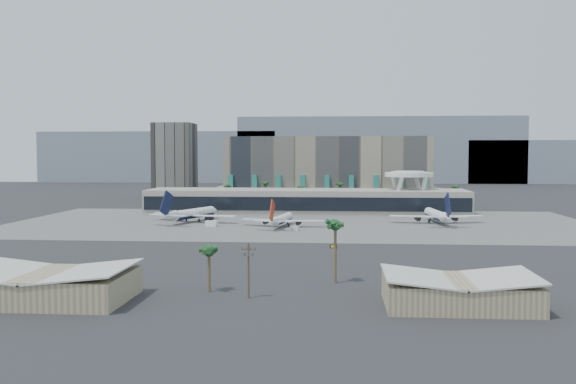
# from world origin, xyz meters

# --- Properties ---
(ground) EXTENTS (900.00, 900.00, 0.00)m
(ground) POSITION_xyz_m (0.00, 0.00, 0.00)
(ground) COLOR #232326
(ground) RESTS_ON ground
(apron_pad) EXTENTS (260.00, 130.00, 0.06)m
(apron_pad) POSITION_xyz_m (0.00, 55.00, 0.03)
(apron_pad) COLOR #5B5B59
(apron_pad) RESTS_ON ground
(mountain_ridge) EXTENTS (680.00, 60.00, 70.00)m
(mountain_ridge) POSITION_xyz_m (27.88, 470.00, 29.89)
(mountain_ridge) COLOR gray
(mountain_ridge) RESTS_ON ground
(hotel) EXTENTS (140.00, 30.00, 42.00)m
(hotel) POSITION_xyz_m (10.00, 174.41, 16.81)
(hotel) COLOR tan
(hotel) RESTS_ON ground
(office_tower) EXTENTS (30.00, 30.00, 52.00)m
(office_tower) POSITION_xyz_m (-95.00, 200.00, 22.94)
(office_tower) COLOR black
(office_tower) RESTS_ON ground
(terminal) EXTENTS (170.00, 32.50, 14.50)m
(terminal) POSITION_xyz_m (0.00, 109.84, 6.52)
(terminal) COLOR #AEA599
(terminal) RESTS_ON ground
(saucer_structure) EXTENTS (26.00, 26.00, 21.89)m
(saucer_structure) POSITION_xyz_m (55.00, 116.00, 18.45)
(saucer_structure) COLOR white
(saucer_structure) RESTS_ON ground
(palm_row) EXTENTS (157.80, 2.80, 13.10)m
(palm_row) POSITION_xyz_m (7.00, 145.00, 10.50)
(palm_row) COLOR brown
(palm_row) RESTS_ON ground
(hangar_left) EXTENTS (36.65, 22.60, 7.55)m
(hangar_left) POSITION_xyz_m (-45.00, -102.00, 3.20)
(hangar_left) COLOR #8B7A5C
(hangar_left) RESTS_ON ground
(hangar_right) EXTENTS (30.55, 20.60, 6.89)m
(hangar_right) POSITION_xyz_m (42.00, -100.00, 2.95)
(hangar_right) COLOR #8B7A5C
(hangar_right) RESTS_ON ground
(utility_pole) EXTENTS (3.20, 0.85, 12.00)m
(utility_pole) POSITION_xyz_m (-2.00, -96.09, 7.14)
(utility_pole) COLOR #4C3826
(utility_pole) RESTS_ON ground
(airliner_left) EXTENTS (41.55, 42.89, 15.57)m
(airliner_left) POSITION_xyz_m (-49.59, 54.46, 3.93)
(airliner_left) COLOR white
(airliner_left) RESTS_ON ground
(airliner_centre) EXTENTS (36.15, 37.47, 12.99)m
(airliner_centre) POSITION_xyz_m (-7.02, 39.03, 3.28)
(airliner_centre) COLOR white
(airliner_centre) RESTS_ON ground
(airliner_right) EXTENTS (42.15, 43.54, 15.03)m
(airliner_right) POSITION_xyz_m (61.28, 58.15, 3.79)
(airliner_right) COLOR white
(airliner_right) RESTS_ON ground
(service_vehicle_a) EXTENTS (5.29, 3.25, 2.42)m
(service_vehicle_a) POSITION_xyz_m (-37.11, 37.87, 1.21)
(service_vehicle_a) COLOR white
(service_vehicle_a) RESTS_ON ground
(service_vehicle_b) EXTENTS (3.80, 2.87, 1.74)m
(service_vehicle_b) POSITION_xyz_m (-0.36, 25.07, 0.87)
(service_vehicle_b) COLOR silver
(service_vehicle_b) RESTS_ON ground
(taxiway_sign) EXTENTS (2.42, 0.59, 1.09)m
(taxiway_sign) POSITION_xyz_m (15.70, -20.97, 0.54)
(taxiway_sign) COLOR black
(taxiway_sign) RESTS_ON ground
(near_palm_a) EXTENTS (6.00, 6.00, 10.81)m
(near_palm_a) POSITION_xyz_m (-11.80, -90.42, 7.99)
(near_palm_a) COLOR brown
(near_palm_a) RESTS_ON ground
(near_palm_b) EXTENTS (6.00, 6.00, 15.48)m
(near_palm_b) POSITION_xyz_m (16.61, -78.18, 12.55)
(near_palm_b) COLOR brown
(near_palm_b) RESTS_ON ground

